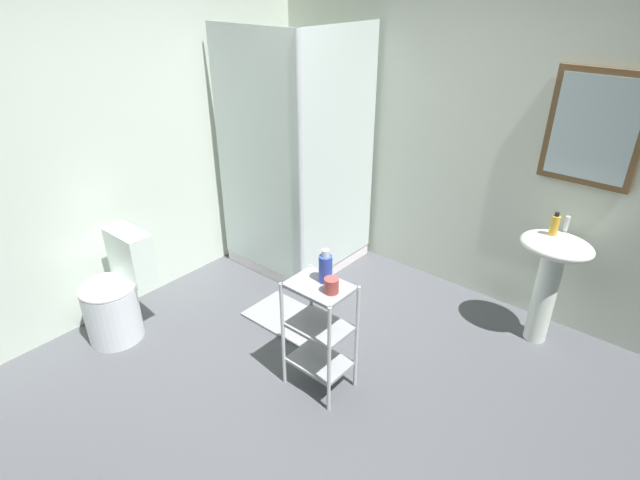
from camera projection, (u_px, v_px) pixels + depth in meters
The scene contains 12 objects.
ground_plane at pixel (309, 406), 3.04m from camera, with size 4.20×4.20×0.02m, color #4F5056.
wall_back at pixel (475, 135), 3.69m from camera, with size 4.20×0.14×2.50m.
wall_left at pixel (108, 144), 3.51m from camera, with size 0.10×4.20×2.50m, color silver.
shower_stall at pixel (299, 216), 4.30m from camera, with size 0.92×0.92×2.00m.
pedestal_sink at pixel (551, 268), 3.33m from camera, with size 0.46×0.37×0.81m.
sink_faucet at pixel (567, 223), 3.28m from camera, with size 0.03×0.03×0.10m, color silver.
toilet at pixel (117, 296), 3.50m from camera, with size 0.37×0.49×0.76m.
storage_cart at pixel (320, 328), 2.99m from camera, with size 0.38×0.28×0.74m.
hand_soap_bottle at pixel (555, 225), 3.22m from camera, with size 0.05×0.05×0.16m.
shampoo_bottle_blue at pixel (325, 268), 2.85m from camera, with size 0.08×0.08×0.20m.
rinse_cup at pixel (331, 286), 2.77m from camera, with size 0.08×0.08×0.09m, color #B24742.
bath_mat at pixel (287, 317), 3.79m from camera, with size 0.60×0.40×0.02m, color gray.
Camera 1 is at (1.48, -1.65, 2.30)m, focal length 28.32 mm.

